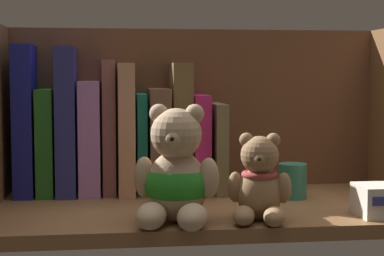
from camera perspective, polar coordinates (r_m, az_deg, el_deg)
The scene contains 16 objects.
shelf_board at distance 98.22cm, azimuth 1.62°, elevation -7.51°, with size 64.34×32.00×2.00cm, color brown.
shelf_back_panel at distance 112.62cm, azimuth 0.33°, elevation 1.27°, with size 66.74×1.20×30.06cm, color brown.
book_0 at distance 108.62cm, azimuth -14.78°, elevation 0.67°, with size 3.16×11.66×24.87cm, color navy.
book_1 at distance 108.54cm, azimuth -12.98°, elevation -1.20°, with size 2.77×11.54×17.68cm, color #246823.
book_2 at distance 107.96cm, azimuth -11.22°, elevation 0.62°, with size 3.23×12.68×24.53cm, color navy.
book_3 at distance 107.99cm, azimuth -9.21°, elevation -0.83°, with size 3.51×12.00×18.96cm, color #AF78C9.
book_4 at distance 107.78cm, azimuth -7.51°, elevation 0.12°, with size 2.16×10.15×22.47cm, color #895252.
book_5 at distance 107.83cm, azimuth -6.00°, elevation -0.02°, with size 2.73×14.11×21.89cm, color tan.
book_6 at distance 108.15cm, azimuth -4.62°, elevation -1.34°, with size 1.64×10.76×16.83cm, color #157267.
book_7 at distance 108.28cm, azimuth -3.07°, elevation -1.09°, with size 3.46×13.80×17.71cm, color brown.
book_8 at distance 108.42cm, azimuth -1.08°, elevation 0.06°, with size 3.33×11.27×21.99cm, color brown.
book_9 at distance 109.09cm, azimuth 0.72°, elevation -1.33°, with size 2.74×12.13×16.61cm, color #CC2575.
book_10 at distance 109.59cm, azimuth 2.15°, elevation -1.69°, with size 2.02×14.82×15.16cm, color #6B6544.
teddy_bear_larger at distance 85.10cm, azimuth -1.44°, elevation -4.40°, with size 12.29×12.94×16.07cm.
teddy_bear_smaller at distance 86.74cm, azimuth 6.11°, elevation -5.03°, with size 9.22×9.46×12.08cm.
pillar_candle at distance 103.96cm, azimuth 9.08°, elevation -4.74°, with size 4.56×4.56×5.65cm, color #2D7A66.
Camera 1 is at (-14.86, -94.84, 21.78)cm, focal length 58.96 mm.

